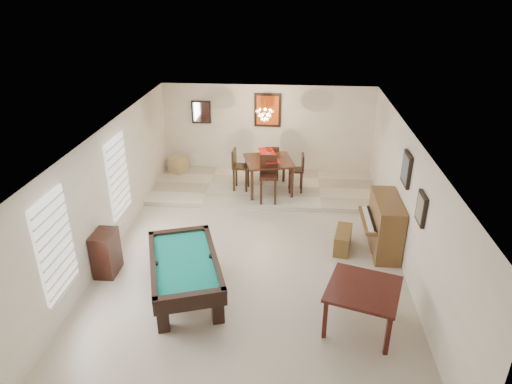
# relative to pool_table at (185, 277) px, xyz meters

# --- Properties ---
(ground_plane) EXTENTS (6.00, 9.00, 0.02)m
(ground_plane) POSITION_rel_pool_table_xyz_m (1.11, 1.45, -0.37)
(ground_plane) COLOR beige
(wall_back) EXTENTS (6.00, 0.04, 2.60)m
(wall_back) POSITION_rel_pool_table_xyz_m (1.11, 5.95, 0.94)
(wall_back) COLOR silver
(wall_back) RESTS_ON ground_plane
(wall_front) EXTENTS (6.00, 0.04, 2.60)m
(wall_front) POSITION_rel_pool_table_xyz_m (1.11, -3.05, 0.94)
(wall_front) COLOR silver
(wall_front) RESTS_ON ground_plane
(wall_left) EXTENTS (0.04, 9.00, 2.60)m
(wall_left) POSITION_rel_pool_table_xyz_m (-1.89, 1.45, 0.94)
(wall_left) COLOR silver
(wall_left) RESTS_ON ground_plane
(wall_right) EXTENTS (0.04, 9.00, 2.60)m
(wall_right) POSITION_rel_pool_table_xyz_m (4.11, 1.45, 0.94)
(wall_right) COLOR silver
(wall_right) RESTS_ON ground_plane
(ceiling) EXTENTS (6.00, 9.00, 0.04)m
(ceiling) POSITION_rel_pool_table_xyz_m (1.11, 1.45, 2.24)
(ceiling) COLOR white
(ceiling) RESTS_ON wall_back
(dining_step) EXTENTS (6.00, 2.50, 0.12)m
(dining_step) POSITION_rel_pool_table_xyz_m (1.11, 4.70, -0.30)
(dining_step) COLOR beige
(dining_step) RESTS_ON ground_plane
(window_left_front) EXTENTS (0.06, 1.00, 1.70)m
(window_left_front) POSITION_rel_pool_table_xyz_m (-1.86, -0.75, 1.04)
(window_left_front) COLOR white
(window_left_front) RESTS_ON wall_left
(window_left_rear) EXTENTS (0.06, 1.00, 1.70)m
(window_left_rear) POSITION_rel_pool_table_xyz_m (-1.86, 2.05, 1.04)
(window_left_rear) COLOR white
(window_left_rear) RESTS_ON wall_left
(pool_table) EXTENTS (1.79, 2.42, 0.72)m
(pool_table) POSITION_rel_pool_table_xyz_m (0.00, 0.00, 0.00)
(pool_table) COLOR black
(pool_table) RESTS_ON ground_plane
(square_table) EXTENTS (1.40, 1.40, 0.77)m
(square_table) POSITION_rel_pool_table_xyz_m (3.06, -0.59, 0.02)
(square_table) COLOR #33110C
(square_table) RESTS_ON ground_plane
(upright_piano) EXTENTS (0.79, 1.40, 1.17)m
(upright_piano) POSITION_rel_pool_table_xyz_m (3.69, 1.87, 0.22)
(upright_piano) COLOR brown
(upright_piano) RESTS_ON ground_plane
(piano_bench) EXTENTS (0.46, 0.84, 0.44)m
(piano_bench) POSITION_rel_pool_table_xyz_m (2.98, 1.80, -0.14)
(piano_bench) COLOR brown
(piano_bench) RESTS_ON ground_plane
(apothecary_chest) EXTENTS (0.39, 0.59, 0.89)m
(apothecary_chest) POSITION_rel_pool_table_xyz_m (-1.67, 0.54, 0.08)
(apothecary_chest) COLOR black
(apothecary_chest) RESTS_ON ground_plane
(dining_table) EXTENTS (1.44, 1.44, 0.99)m
(dining_table) POSITION_rel_pool_table_xyz_m (1.24, 4.40, 0.25)
(dining_table) COLOR black
(dining_table) RESTS_ON dining_step
(flower_vase) EXTENTS (0.14, 0.14, 0.21)m
(flower_vase) POSITION_rel_pool_table_xyz_m (1.24, 4.40, 0.85)
(flower_vase) COLOR #AA180E
(flower_vase) RESTS_ON dining_table
(dining_chair_south) EXTENTS (0.46, 0.46, 1.18)m
(dining_chair_south) POSITION_rel_pool_table_xyz_m (1.27, 3.72, 0.35)
(dining_chair_south) COLOR black
(dining_chair_south) RESTS_ON dining_step
(dining_chair_north) EXTENTS (0.40, 0.40, 1.00)m
(dining_chair_north) POSITION_rel_pool_table_xyz_m (1.29, 5.18, 0.26)
(dining_chair_north) COLOR black
(dining_chair_north) RESTS_ON dining_step
(dining_chair_west) EXTENTS (0.44, 0.44, 1.11)m
(dining_chair_west) POSITION_rel_pool_table_xyz_m (0.51, 4.42, 0.32)
(dining_chair_west) COLOR black
(dining_chair_west) RESTS_ON dining_step
(dining_chair_east) EXTENTS (0.40, 0.40, 1.03)m
(dining_chair_east) POSITION_rel_pool_table_xyz_m (1.95, 4.42, 0.28)
(dining_chair_east) COLOR black
(dining_chair_east) RESTS_ON dining_step
(corner_bench) EXTENTS (0.54, 0.59, 0.44)m
(corner_bench) POSITION_rel_pool_table_xyz_m (-1.46, 5.49, -0.02)
(corner_bench) COLOR tan
(corner_bench) RESTS_ON dining_step
(chandelier) EXTENTS (0.44, 0.44, 0.60)m
(chandelier) POSITION_rel_pool_table_xyz_m (1.11, 4.65, 1.84)
(chandelier) COLOR #FFE5B2
(chandelier) RESTS_ON ceiling
(back_painting) EXTENTS (0.75, 0.06, 0.95)m
(back_painting) POSITION_rel_pool_table_xyz_m (1.11, 5.91, 1.54)
(back_painting) COLOR #D84C14
(back_painting) RESTS_ON wall_back
(back_mirror) EXTENTS (0.55, 0.06, 0.65)m
(back_mirror) POSITION_rel_pool_table_xyz_m (-0.79, 5.91, 1.44)
(back_mirror) COLOR white
(back_mirror) RESTS_ON wall_back
(right_picture_upper) EXTENTS (0.06, 0.55, 0.65)m
(right_picture_upper) POSITION_rel_pool_table_xyz_m (4.07, 1.75, 1.54)
(right_picture_upper) COLOR slate
(right_picture_upper) RESTS_ON wall_right
(right_picture_lower) EXTENTS (0.06, 0.45, 0.55)m
(right_picture_lower) POSITION_rel_pool_table_xyz_m (4.07, 0.45, 1.34)
(right_picture_lower) COLOR gray
(right_picture_lower) RESTS_ON wall_right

